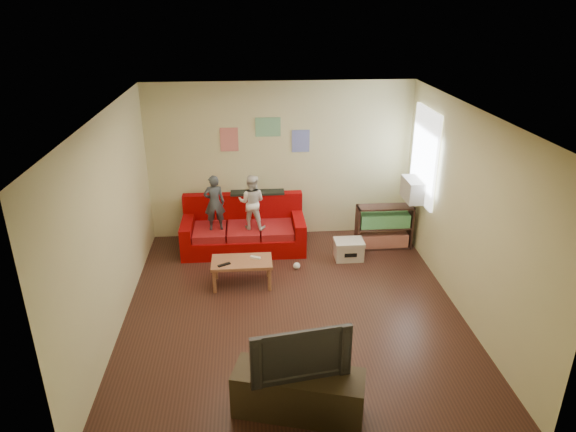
{
  "coord_description": "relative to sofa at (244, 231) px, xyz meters",
  "views": [
    {
      "loc": [
        -0.54,
        -5.93,
        3.93
      ],
      "look_at": [
        0.0,
        0.8,
        1.05
      ],
      "focal_mm": 32.0,
      "sensor_mm": 36.0,
      "label": 1
    }
  ],
  "objects": [
    {
      "name": "coffee_table",
      "position": [
        -0.03,
        -1.25,
        0.04
      ],
      "size": [
        0.88,
        0.48,
        0.4
      ],
      "color": "#9D613F",
      "rests_on": "ground"
    },
    {
      "name": "file_box",
      "position": [
        1.7,
        -0.57,
        -0.13
      ],
      "size": [
        0.47,
        0.36,
        0.32
      ],
      "color": "beige",
      "rests_on": "ground"
    },
    {
      "name": "artwork_left",
      "position": [
        -0.19,
        0.51,
        1.45
      ],
      "size": [
        0.3,
        0.01,
        0.4
      ],
      "primitive_type": "cube",
      "color": "#D87266",
      "rests_on": "room_shell"
    },
    {
      "name": "remote",
      "position": [
        -0.28,
        -1.37,
        0.11
      ],
      "size": [
        0.19,
        0.13,
        0.02
      ],
      "primitive_type": "cube",
      "rotation": [
        0.0,
        0.0,
        0.5
      ],
      "color": "black",
      "rests_on": "coffee_table"
    },
    {
      "name": "window",
      "position": [
        2.88,
        -0.33,
        1.34
      ],
      "size": [
        0.04,
        1.08,
        1.48
      ],
      "primitive_type": "cube",
      "color": "white",
      "rests_on": "room_shell"
    },
    {
      "name": "tv_stand",
      "position": [
        0.55,
        -3.87,
        -0.05
      ],
      "size": [
        1.38,
        0.78,
        0.49
      ],
      "primitive_type": "cube",
      "rotation": [
        0.0,
        0.0,
        -0.28
      ],
      "color": "#352A19",
      "rests_on": "ground"
    },
    {
      "name": "television",
      "position": [
        0.55,
        -3.87,
        0.48
      ],
      "size": [
        1.01,
        0.29,
        0.57
      ],
      "primitive_type": "imported",
      "rotation": [
        0.0,
        0.0,
        0.16
      ],
      "color": "black",
      "rests_on": "tv_stand"
    },
    {
      "name": "room_shell",
      "position": [
        0.66,
        -1.98,
        1.05
      ],
      "size": [
        4.52,
        5.02,
        2.72
      ],
      "color": "#3F2219",
      "rests_on": "ground"
    },
    {
      "name": "game_controller",
      "position": [
        0.17,
        -1.2,
        0.11
      ],
      "size": [
        0.16,
        0.1,
        0.03
      ],
      "primitive_type": "cube",
      "rotation": [
        0.0,
        0.0,
        -0.42
      ],
      "color": "white",
      "rests_on": "coffee_table"
    },
    {
      "name": "child_b",
      "position": [
        0.15,
        -0.17,
        0.59
      ],
      "size": [
        0.51,
        0.44,
        0.92
      ],
      "primitive_type": "imported",
      "rotation": [
        0.0,
        0.0,
        2.91
      ],
      "color": "silver",
      "rests_on": "sofa"
    },
    {
      "name": "ac_unit",
      "position": [
        2.76,
        -0.33,
        0.78
      ],
      "size": [
        0.28,
        0.55,
        0.35
      ],
      "primitive_type": "cube",
      "color": "#B7B2A3",
      "rests_on": "window"
    },
    {
      "name": "sofa",
      "position": [
        0.0,
        0.0,
        0.0
      ],
      "size": [
        2.03,
        0.93,
        0.89
      ],
      "color": "#920405",
      "rests_on": "ground"
    },
    {
      "name": "child_a",
      "position": [
        -0.45,
        -0.17,
        0.59
      ],
      "size": [
        0.36,
        0.26,
        0.93
      ],
      "primitive_type": "imported",
      "rotation": [
        0.0,
        0.0,
        3.25
      ],
      "color": "#343B41",
      "rests_on": "sofa"
    },
    {
      "name": "artwork_center",
      "position": [
        0.46,
        0.51,
        1.65
      ],
      "size": [
        0.42,
        0.01,
        0.32
      ],
      "primitive_type": "cube",
      "color": "#72B27F",
      "rests_on": "room_shell"
    },
    {
      "name": "bookshelf",
      "position": [
        2.36,
        -0.2,
        0.04
      ],
      "size": [
        0.94,
        0.28,
        0.75
      ],
      "color": "#351F19",
      "rests_on": "ground"
    },
    {
      "name": "artwork_right",
      "position": [
        1.01,
        0.51,
        1.4
      ],
      "size": [
        0.3,
        0.01,
        0.38
      ],
      "primitive_type": "cube",
      "color": "#727FCC",
      "rests_on": "room_shell"
    },
    {
      "name": "tissue",
      "position": [
        0.82,
        -0.85,
        -0.25
      ],
      "size": [
        0.13,
        0.13,
        0.11
      ],
      "primitive_type": "sphere",
      "rotation": [
        0.0,
        0.0,
        -0.17
      ],
      "color": "silver",
      "rests_on": "ground"
    }
  ]
}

